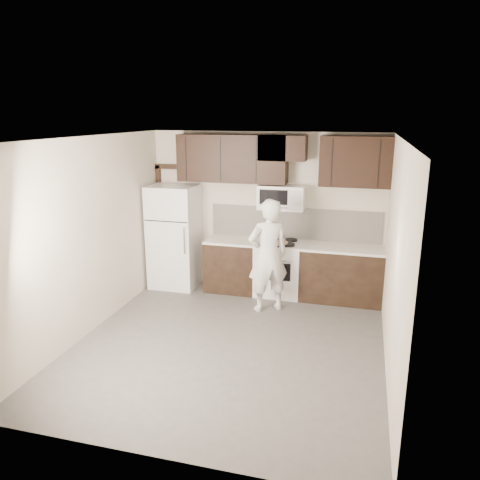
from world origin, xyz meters
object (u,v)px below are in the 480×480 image
at_px(refrigerator, 175,236).
at_px(person, 268,256).
at_px(stove, 279,268).
at_px(microwave, 282,197).

bearing_deg(refrigerator, person, -19.95).
bearing_deg(person, stove, -126.42).
height_order(stove, refrigerator, refrigerator).
height_order(stove, person, person).
height_order(microwave, person, microwave).
bearing_deg(stove, person, -93.70).
xyz_separation_m(stove, microwave, (-0.00, 0.12, 1.19)).
bearing_deg(refrigerator, stove, 1.51).
xyz_separation_m(microwave, person, (-0.05, -0.82, -0.77)).
relative_size(stove, microwave, 1.24).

